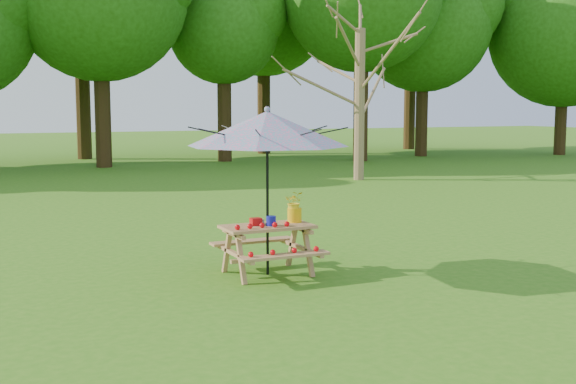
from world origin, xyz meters
name	(u,v)px	position (x,y,z in m)	size (l,w,h in m)	color
picnic_table	(268,251)	(2.90, 3.90, 0.33)	(1.20, 1.32, 0.67)	#9C7246
patio_umbrella	(267,129)	(2.90, 3.90, 1.95)	(2.61, 2.61, 2.25)	black
produce_bins	(263,221)	(2.84, 3.93, 0.72)	(0.31, 0.34, 0.13)	#B90E11
tomatoes_row	(262,225)	(2.75, 3.72, 0.71)	(0.77, 0.13, 0.07)	red
flower_bucket	(295,206)	(3.33, 3.99, 0.90)	(0.33, 0.32, 0.42)	#F9B70D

